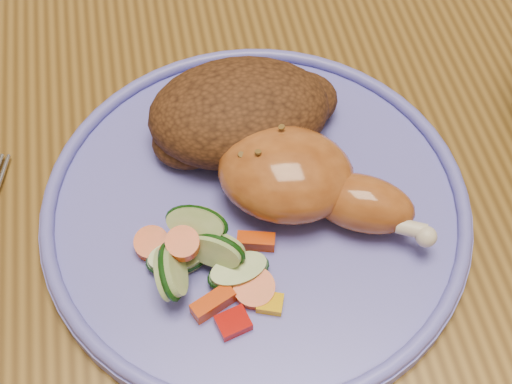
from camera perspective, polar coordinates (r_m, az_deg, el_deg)
dining_table at (r=0.64m, az=5.11°, el=1.04°), size 0.90×1.40×0.75m
plate at (r=0.51m, az=-0.00°, el=-1.34°), size 0.30×0.30×0.01m
plate_rim at (r=0.50m, az=-0.00°, el=-0.65°), size 0.30×0.30×0.01m
chicken_leg at (r=0.49m, az=3.87°, el=0.89°), size 0.15×0.12×0.05m
rice_pilaf at (r=0.53m, az=-1.07°, el=6.35°), size 0.14×0.10×0.06m
vegetable_pile at (r=0.47m, az=-4.25°, el=-5.35°), size 0.09×0.10×0.05m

